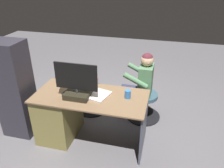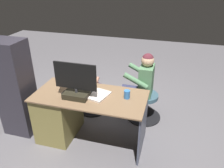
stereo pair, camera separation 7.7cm
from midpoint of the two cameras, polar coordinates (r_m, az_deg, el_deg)
name	(u,v)px [view 1 (the left image)]	position (r m, az deg, el deg)	size (l,w,h in m)	color
ground_plane	(100,124)	(3.60, -3.78, -10.32)	(10.00, 10.00, 0.00)	#5E5B60
desk	(65,113)	(3.25, -12.78, -7.32)	(1.49, 0.71, 0.73)	brown
monitor	(77,86)	(2.81, -9.86, -0.56)	(0.55, 0.22, 0.47)	black
keyboard	(91,91)	(2.99, -6.22, -1.89)	(0.42, 0.14, 0.02)	black
computer_mouse	(72,88)	(3.11, -10.89, -0.92)	(0.06, 0.10, 0.04)	#28232E
cup	(128,94)	(2.83, 3.31, -2.63)	(0.08, 0.08, 0.11)	#3372BF
tv_remote	(66,92)	(3.03, -12.44, -2.02)	(0.04, 0.15, 0.02)	black
notebook_binder	(99,95)	(2.88, -4.03, -2.95)	(0.22, 0.30, 0.02)	beige
office_chair_teddy	(91,97)	(3.82, -5.91, -3.35)	(0.51, 0.51, 0.44)	black
teddy_bear	(91,80)	(3.67, -6.10, 1.14)	(0.22, 0.22, 0.32)	#A56C56
visitor_chair	(144,104)	(3.66, 7.59, -5.19)	(0.56, 0.56, 0.44)	black
person	(140,81)	(3.47, 6.55, 0.78)	(0.55, 0.48, 1.12)	#507C55
equipment_rack	(15,90)	(3.38, -24.38, -1.47)	(0.44, 0.36, 1.41)	#2E2B34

